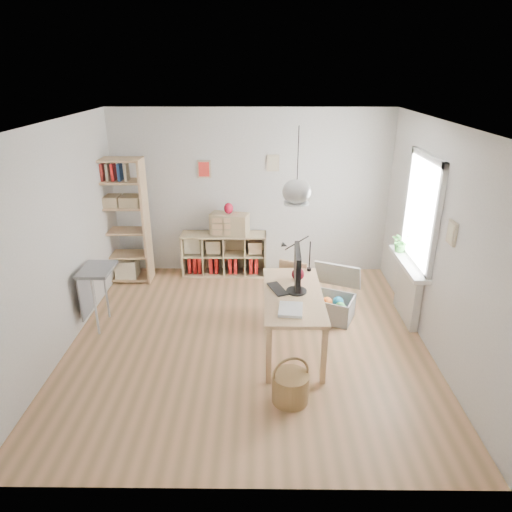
{
  "coord_description": "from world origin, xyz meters",
  "views": [
    {
      "loc": [
        0.15,
        -5.02,
        3.26
      ],
      "look_at": [
        0.1,
        0.3,
        1.05
      ],
      "focal_mm": 32.0,
      "sensor_mm": 36.0,
      "label": 1
    }
  ],
  "objects_px": {
    "storage_chest": "(331,301)",
    "drawer_chest": "(230,224)",
    "desk": "(293,301)",
    "chair": "(289,288)",
    "cube_shelf": "(223,257)",
    "monitor": "(297,269)",
    "tall_bookshelf": "(121,217)"
  },
  "relations": [
    {
      "from": "cube_shelf",
      "to": "tall_bookshelf",
      "type": "relative_size",
      "value": 0.7
    },
    {
      "from": "cube_shelf",
      "to": "chair",
      "type": "bearing_deg",
      "value": -56.01
    },
    {
      "from": "chair",
      "to": "monitor",
      "type": "distance_m",
      "value": 0.89
    },
    {
      "from": "chair",
      "to": "storage_chest",
      "type": "distance_m",
      "value": 0.65
    },
    {
      "from": "desk",
      "to": "chair",
      "type": "height_order",
      "value": "chair"
    },
    {
      "from": "chair",
      "to": "drawer_chest",
      "type": "bearing_deg",
      "value": 145.07
    },
    {
      "from": "cube_shelf",
      "to": "storage_chest",
      "type": "xyz_separation_m",
      "value": [
        1.62,
        -1.44,
        -0.07
      ]
    },
    {
      "from": "monitor",
      "to": "drawer_chest",
      "type": "relative_size",
      "value": 1.02
    },
    {
      "from": "cube_shelf",
      "to": "tall_bookshelf",
      "type": "distance_m",
      "value": 1.77
    },
    {
      "from": "desk",
      "to": "tall_bookshelf",
      "type": "xyz_separation_m",
      "value": [
        -2.59,
        1.95,
        0.43
      ]
    },
    {
      "from": "storage_chest",
      "to": "drawer_chest",
      "type": "relative_size",
      "value": 1.53
    },
    {
      "from": "cube_shelf",
      "to": "chair",
      "type": "height_order",
      "value": "chair"
    },
    {
      "from": "tall_bookshelf",
      "to": "chair",
      "type": "height_order",
      "value": "tall_bookshelf"
    },
    {
      "from": "tall_bookshelf",
      "to": "monitor",
      "type": "relative_size",
      "value": 3.21
    },
    {
      "from": "cube_shelf",
      "to": "drawer_chest",
      "type": "height_order",
      "value": "drawer_chest"
    },
    {
      "from": "chair",
      "to": "drawer_chest",
      "type": "height_order",
      "value": "drawer_chest"
    },
    {
      "from": "tall_bookshelf",
      "to": "chair",
      "type": "xyz_separation_m",
      "value": [
        2.59,
        -1.24,
        -0.62
      ]
    },
    {
      "from": "desk",
      "to": "drawer_chest",
      "type": "distance_m",
      "value": 2.38
    },
    {
      "from": "cube_shelf",
      "to": "tall_bookshelf",
      "type": "height_order",
      "value": "tall_bookshelf"
    },
    {
      "from": "tall_bookshelf",
      "to": "desk",
      "type": "bearing_deg",
      "value": -37.01
    },
    {
      "from": "storage_chest",
      "to": "tall_bookshelf",
      "type": "bearing_deg",
      "value": -176.28
    },
    {
      "from": "storage_chest",
      "to": "chair",
      "type": "bearing_deg",
      "value": -148.32
    },
    {
      "from": "cube_shelf",
      "to": "storage_chest",
      "type": "distance_m",
      "value": 2.17
    },
    {
      "from": "cube_shelf",
      "to": "storage_chest",
      "type": "bearing_deg",
      "value": -41.57
    },
    {
      "from": "tall_bookshelf",
      "to": "storage_chest",
      "type": "relative_size",
      "value": 2.14
    },
    {
      "from": "storage_chest",
      "to": "cube_shelf",
      "type": "bearing_deg",
      "value": 162.09
    },
    {
      "from": "storage_chest",
      "to": "drawer_chest",
      "type": "height_order",
      "value": "drawer_chest"
    },
    {
      "from": "drawer_chest",
      "to": "desk",
      "type": "bearing_deg",
      "value": -54.43
    },
    {
      "from": "storage_chest",
      "to": "monitor",
      "type": "distance_m",
      "value": 1.25
    },
    {
      "from": "tall_bookshelf",
      "to": "chair",
      "type": "relative_size",
      "value": 2.46
    },
    {
      "from": "chair",
      "to": "storage_chest",
      "type": "height_order",
      "value": "chair"
    },
    {
      "from": "monitor",
      "to": "drawer_chest",
      "type": "bearing_deg",
      "value": 115.58
    }
  ]
}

